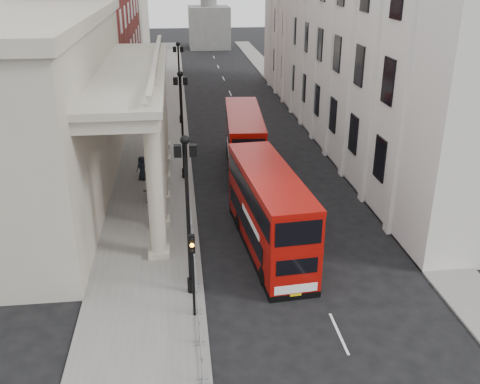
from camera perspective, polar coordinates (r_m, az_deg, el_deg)
The scene contains 18 objects.
ground at distance 24.75m, azimuth -3.46°, elevation -15.80°, with size 260.00×260.00×0.00m, color black.
sidewalk_west at distance 51.68m, azimuth -8.84°, elevation 5.38°, with size 6.00×140.00×0.12m, color slate.
sidewalk_east at distance 53.58m, azimuth 9.16°, elevation 6.00°, with size 3.00×140.00×0.12m, color slate.
kerb at distance 51.64m, azimuth -5.56°, elevation 5.55°, with size 0.20×140.00×0.14m, color slate.
portico_building at distance 39.67m, azimuth -20.80°, elevation 7.68°, with size 9.00×28.00×12.00m, color #A7A18C.
brick_building at distance 68.11m, azimuth -15.67°, elevation 18.47°, with size 9.00×32.00×22.00m, color maroon.
west_building_far at distance 99.89m, azimuth -12.98°, elevation 19.35°, with size 9.00×30.00×20.00m, color #A7A18C.
east_building at distance 54.04m, azimuth 12.15°, elevation 19.39°, with size 8.00×55.00×25.00m, color beige.
lamp_post_south at distance 25.57m, azimuth -5.61°, elevation -1.55°, with size 1.05×0.44×8.32m.
lamp_post_mid at distance 40.68m, azimuth -6.21°, elevation 7.81°, with size 1.05×0.44×8.32m.
lamp_post_north at distance 56.28m, azimuth -6.49°, elevation 12.06°, with size 1.05×0.44×8.32m.
traffic_light at distance 24.61m, azimuth -5.08°, elevation -7.32°, with size 0.28×0.33×4.30m.
crowd_barriers at distance 26.13m, azimuth -4.58°, elevation -11.65°, with size 0.50×18.75×1.10m.
bus_near at distance 30.89m, azimuth 3.11°, elevation -1.86°, with size 3.62×11.34×4.82m.
bus_far at distance 43.10m, azimuth 0.44°, elevation 5.49°, with size 3.41×11.25×4.79m.
pedestrian_a at distance 38.95m, azimuth -8.50°, elevation 0.99°, with size 0.68×0.44×1.86m, color black.
pedestrian_b at distance 37.80m, azimuth -9.72°, elevation 0.17°, with size 0.88×0.69×1.81m, color #292521.
pedestrian_c at distance 41.96m, azimuth -10.41°, elevation 2.53°, with size 0.93×0.60×1.90m, color black.
Camera 1 is at (-0.81, -19.27, 15.51)m, focal length 40.00 mm.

